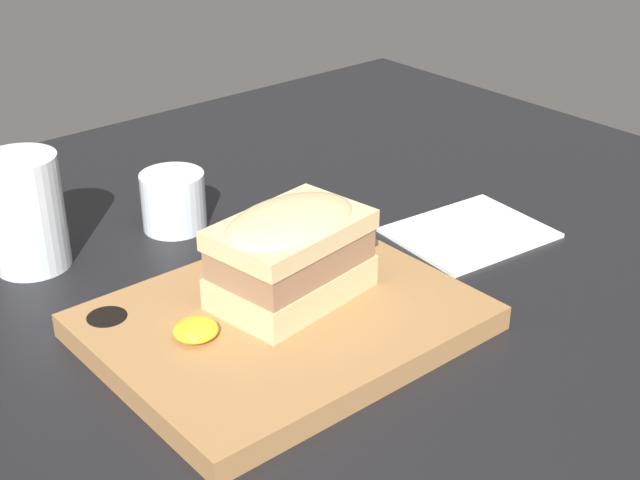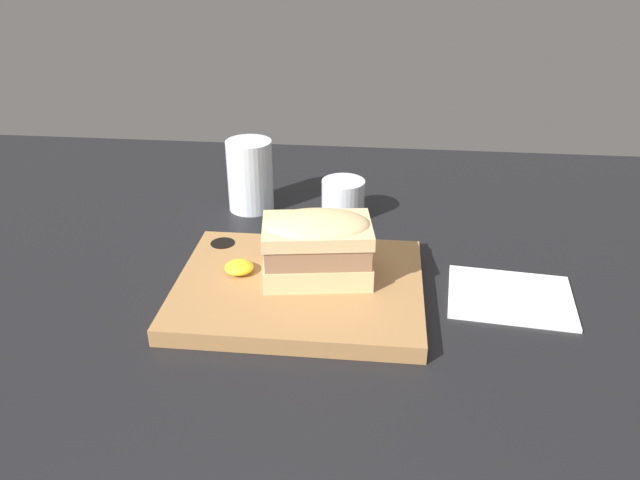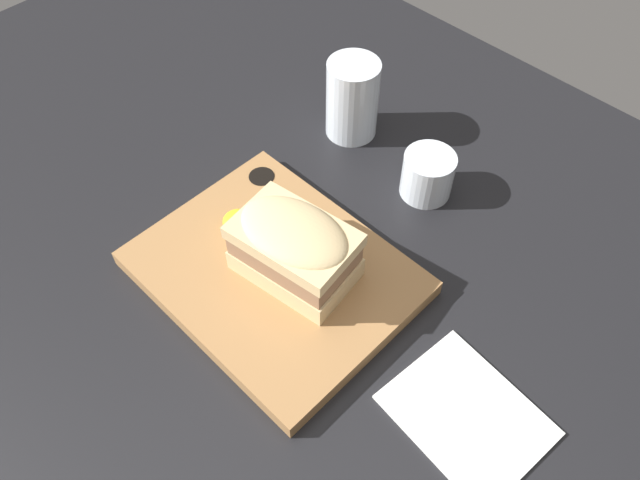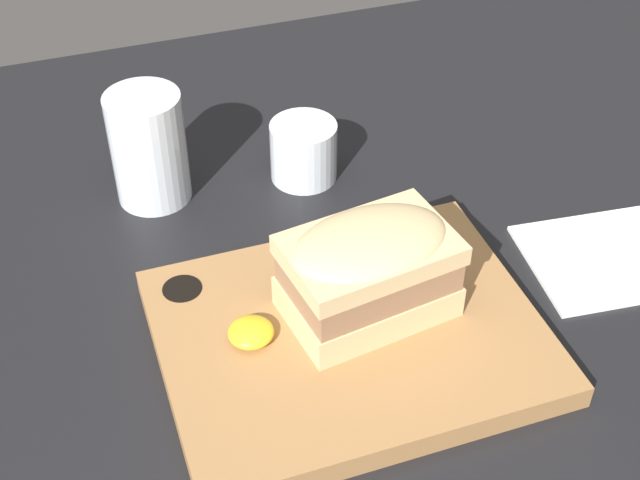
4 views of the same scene
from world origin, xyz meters
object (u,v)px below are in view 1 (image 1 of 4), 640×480
serving_board (282,321)px  wine_glass (174,203)px  napkin (470,233)px  sandwich (291,250)px  water_glass (27,219)px

serving_board → wine_glass: wine_glass is taller
serving_board → wine_glass: size_ratio=4.53×
wine_glass → napkin: size_ratio=0.41×
sandwich → napkin: bearing=1.6°
sandwich → serving_board: bearing=-148.3°
water_glass → sandwich: bearing=-60.8°
serving_board → napkin: 26.34cm
serving_board → wine_glass: (3.88, 23.14, 1.68)cm
sandwich → wine_glass: sandwich is taller
water_glass → napkin: 43.99cm
serving_board → wine_glass: 23.52cm
water_glass → napkin: bearing=-31.6°
sandwich → wine_glass: 22.22cm
napkin → serving_board: bearing=-175.6°
serving_board → napkin: (26.25, 2.01, -0.88)cm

